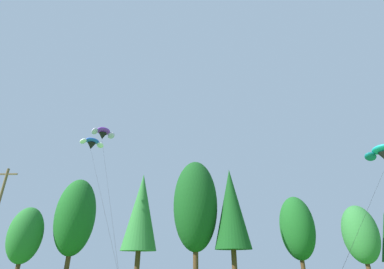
% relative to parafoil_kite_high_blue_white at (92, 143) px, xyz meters
% --- Properties ---
extents(treeline_tree_c, '(4.24, 4.24, 9.03)m').
position_rel_parafoil_kite_high_blue_white_xyz_m(treeline_tree_c, '(-9.10, 5.29, -10.73)').
color(treeline_tree_c, '#472D19').
rests_on(treeline_tree_c, ground_plane).
extents(treeline_tree_d, '(5.41, 5.41, 13.36)m').
position_rel_parafoil_kite_high_blue_white_xyz_m(treeline_tree_d, '(-3.68, 7.13, -8.11)').
color(treeline_tree_d, '#472D19').
rests_on(treeline_tree_d, ground_plane).
extents(treeline_tree_e, '(4.56, 4.56, 13.46)m').
position_rel_parafoil_kite_high_blue_white_xyz_m(treeline_tree_e, '(6.03, 5.03, -7.77)').
color(treeline_tree_e, '#472D19').
rests_on(treeline_tree_e, ground_plane).
extents(treeline_tree_f, '(5.98, 5.98, 15.49)m').
position_rel_parafoil_kite_high_blue_white_xyz_m(treeline_tree_f, '(13.27, 5.93, -6.82)').
color(treeline_tree_f, '#472D19').
rests_on(treeline_tree_f, ground_plane).
extents(treeline_tree_g, '(4.69, 4.69, 14.04)m').
position_rel_parafoil_kite_high_blue_white_xyz_m(treeline_tree_g, '(18.04, 5.07, -7.40)').
color(treeline_tree_g, '#472D19').
rests_on(treeline_tree_g, ground_plane).
extents(treeline_tree_h, '(4.81, 4.81, 11.14)m').
position_rel_parafoil_kite_high_blue_white_xyz_m(treeline_tree_h, '(27.81, 9.60, -9.46)').
color(treeline_tree_h, '#472D19').
rests_on(treeline_tree_h, ground_plane).
extents(treeline_tree_i, '(4.25, 4.25, 9.09)m').
position_rel_parafoil_kite_high_blue_white_xyz_m(treeline_tree_i, '(34.45, 5.71, -10.70)').
color(treeline_tree_i, '#472D19').
rests_on(treeline_tree_i, ground_plane).
extents(parafoil_kite_high_blue_white, '(10.44, 14.89, 15.71)m').
position_rel_parafoil_kite_high_blue_white_xyz_m(parafoil_kite_high_blue_white, '(0.00, 0.00, 0.00)').
color(parafoil_kite_high_blue_white, blue).
extents(parafoil_kite_mid_teal, '(14.87, 15.18, 12.44)m').
position_rel_parafoil_kite_high_blue_white_xyz_m(parafoil_kite_mid_teal, '(33.47, -4.67, -3.52)').
color(parafoil_kite_mid_teal, teal).
extents(parafoil_kite_far_purple, '(11.12, 19.67, 19.55)m').
position_rel_parafoil_kite_high_blue_white_xyz_m(parafoil_kite_far_purple, '(-0.52, 4.64, 3.59)').
color(parafoil_kite_far_purple, purple).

